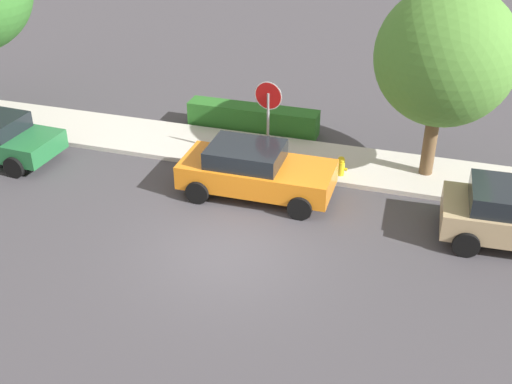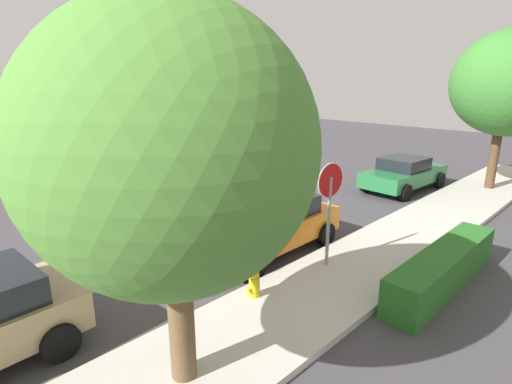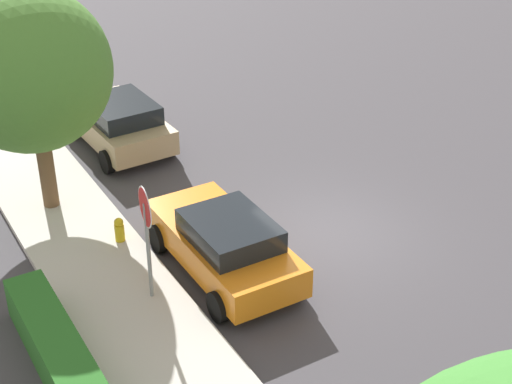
{
  "view_description": "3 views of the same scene",
  "coord_description": "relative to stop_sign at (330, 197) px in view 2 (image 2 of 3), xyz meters",
  "views": [
    {
      "loc": [
        4.36,
        -11.91,
        8.95
      ],
      "look_at": [
        0.2,
        1.54,
        0.77
      ],
      "focal_mm": 45.0,
      "sensor_mm": 36.0,
      "label": 1
    },
    {
      "loc": [
        7.02,
        9.4,
        4.44
      ],
      "look_at": [
        -0.57,
        1.84,
        1.36
      ],
      "focal_mm": 28.0,
      "sensor_mm": 36.0,
      "label": 2
    },
    {
      "loc": [
        -12.39,
        9.04,
        9.78
      ],
      "look_at": [
        0.39,
        1.6,
        1.37
      ],
      "focal_mm": 55.0,
      "sensor_mm": 36.0,
      "label": 3
    }
  ],
  "objects": [
    {
      "name": "stop_sign",
      "position": [
        0.0,
        0.0,
        0.0
      ],
      "size": [
        0.82,
        0.12,
        2.63
      ],
      "color": "gray",
      "rests_on": "ground_plane"
    },
    {
      "name": "street_tree_near_corner",
      "position": [
        -10.45,
        0.83,
        2.41
      ],
      "size": [
        4.36,
        4.36,
        6.24
      ],
      "color": "#513823",
      "rests_on": "ground_plane"
    },
    {
      "name": "street_tree_mid_block",
      "position": [
        4.63,
        0.71,
        1.75
      ],
      "size": [
        3.75,
        3.75,
        5.45
      ],
      "color": "brown",
      "rests_on": "ground_plane"
    },
    {
      "name": "ground_plane",
      "position": [
        0.34,
        -4.45,
        -1.82
      ],
      "size": [
        60.0,
        60.0,
        0.0
      ],
      "primitive_type": "plane",
      "color": "#423F44"
    },
    {
      "name": "fire_hydrant",
      "position": [
        2.23,
        -0.2,
        -1.46
      ],
      "size": [
        0.3,
        0.22,
        0.72
      ],
      "color": "gold",
      "rests_on": "ground_plane"
    },
    {
      "name": "sidewalk_curb",
      "position": [
        0.34,
        0.55,
        -1.75
      ],
      "size": [
        32.0,
        2.4,
        0.14
      ],
      "primitive_type": "cube",
      "color": "beige",
      "rests_on": "ground_plane"
    },
    {
      "name": "parked_car_orange",
      "position": [
        0.14,
        -1.75,
        -1.08
      ],
      "size": [
        4.15,
        2.0,
        1.43
      ],
      "color": "orange",
      "rests_on": "ground_plane"
    },
    {
      "name": "parked_car_green",
      "position": [
        -8.1,
        -1.93,
        -1.13
      ],
      "size": [
        4.26,
        2.1,
        1.35
      ],
      "color": "#236B38",
      "rests_on": "ground_plane"
    },
    {
      "name": "front_yard_hedge",
      "position": [
        -1.17,
        2.26,
        -1.4
      ],
      "size": [
        4.36,
        0.75,
        0.84
      ],
      "color": "#286623",
      "rests_on": "ground_plane"
    }
  ]
}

